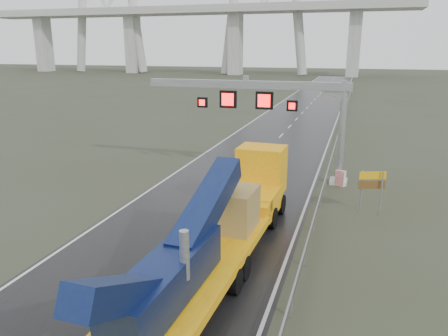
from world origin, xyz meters
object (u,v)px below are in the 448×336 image
(exit_sign_pair, at_px, (372,184))
(striped_barrier, at_px, (340,178))
(sign_gantry, at_px, (274,102))
(heavy_haul_truck, at_px, (221,227))

(exit_sign_pair, relative_size, striped_barrier, 2.36)
(sign_gantry, xyz_separation_m, striped_barrier, (4.94, -0.56, -5.06))
(sign_gantry, xyz_separation_m, exit_sign_pair, (6.83, -5.65, -3.77))
(heavy_haul_truck, height_order, exit_sign_pair, heavy_haul_truck)
(exit_sign_pair, height_order, striped_barrier, exit_sign_pair)
(sign_gantry, height_order, striped_barrier, sign_gantry)
(heavy_haul_truck, distance_m, exit_sign_pair, 10.50)
(heavy_haul_truck, relative_size, exit_sign_pair, 7.62)
(striped_barrier, bearing_deg, exit_sign_pair, -46.75)
(sign_gantry, relative_size, heavy_haul_truck, 0.74)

